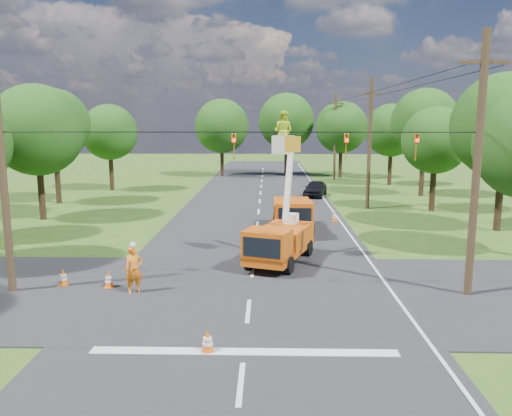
{
  "coord_description": "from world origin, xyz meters",
  "views": [
    {
      "loc": [
        0.67,
        -16.82,
        6.66
      ],
      "look_at": [
        0.12,
        6.75,
        2.6
      ],
      "focal_mm": 35.0,
      "sensor_mm": 36.0,
      "label": 1
    }
  ],
  "objects_px": {
    "traffic_cone_3": "(109,280)",
    "traffic_cone_4": "(63,277)",
    "distant_car": "(315,189)",
    "tree_right_d": "(425,122)",
    "traffic_cone_2": "(291,239)",
    "pole_left": "(3,179)",
    "pole_right_far": "(335,136)",
    "tree_right_b": "(505,126)",
    "tree_right_e": "(392,130)",
    "tree_far_c": "(341,127)",
    "pole_right_near": "(477,164)",
    "ground_worker": "(134,270)",
    "traffic_cone_6": "(335,216)",
    "traffic_cone_1": "(283,250)",
    "tree_left_e": "(54,124)",
    "second_truck": "(293,214)",
    "tree_right_c": "(436,141)",
    "tree_left_d": "(37,130)",
    "bucket_truck": "(280,230)",
    "traffic_cone_0": "(208,341)",
    "tree_far_b": "(286,121)",
    "tree_left_f": "(109,132)",
    "pole_right_mid": "(370,143)",
    "tree_far_a": "(222,126)"
  },
  "relations": [
    {
      "from": "traffic_cone_6",
      "to": "tree_left_e",
      "type": "xyz_separation_m",
      "value": [
        -22.03,
        7.5,
        6.13
      ]
    },
    {
      "from": "traffic_cone_0",
      "to": "tree_right_d",
      "type": "bearing_deg",
      "value": 63.77
    },
    {
      "from": "pole_right_far",
      "to": "tree_left_e",
      "type": "bearing_deg",
      "value": -144.57
    },
    {
      "from": "bucket_truck",
      "to": "traffic_cone_6",
      "type": "xyz_separation_m",
      "value": [
        3.97,
        10.24,
        -1.26
      ]
    },
    {
      "from": "ground_worker",
      "to": "tree_right_d",
      "type": "distance_m",
      "value": 33.8
    },
    {
      "from": "bucket_truck",
      "to": "second_truck",
      "type": "xyz_separation_m",
      "value": [
        0.95,
        6.93,
        -0.48
      ]
    },
    {
      "from": "traffic_cone_0",
      "to": "pole_right_far",
      "type": "bearing_deg",
      "value": 78.05
    },
    {
      "from": "tree_right_e",
      "to": "traffic_cone_4",
      "type": "bearing_deg",
      "value": -122.14
    },
    {
      "from": "pole_right_mid",
      "to": "tree_far_b",
      "type": "height_order",
      "value": "tree_far_b"
    },
    {
      "from": "traffic_cone_4",
      "to": "tree_far_c",
      "type": "bearing_deg",
      "value": 67.33
    },
    {
      "from": "traffic_cone_1",
      "to": "pole_right_mid",
      "type": "bearing_deg",
      "value": 64.31
    },
    {
      "from": "traffic_cone_6",
      "to": "tree_right_e",
      "type": "bearing_deg",
      "value": 67.31
    },
    {
      "from": "traffic_cone_3",
      "to": "distant_car",
      "type": "bearing_deg",
      "value": 67.25
    },
    {
      "from": "traffic_cone_3",
      "to": "tree_right_b",
      "type": "xyz_separation_m",
      "value": [
        20.77,
        11.51,
        6.08
      ]
    },
    {
      "from": "tree_right_c",
      "to": "tree_right_d",
      "type": "height_order",
      "value": "tree_right_d"
    },
    {
      "from": "pole_right_mid",
      "to": "tree_left_e",
      "type": "distance_m",
      "value": 25.42
    },
    {
      "from": "traffic_cone_6",
      "to": "traffic_cone_1",
      "type": "bearing_deg",
      "value": -112.42
    },
    {
      "from": "pole_right_near",
      "to": "pole_left",
      "type": "height_order",
      "value": "pole_right_near"
    },
    {
      "from": "tree_left_d",
      "to": "tree_far_b",
      "type": "xyz_separation_m",
      "value": [
        18.0,
        30.0,
        0.68
      ]
    },
    {
      "from": "tree_left_d",
      "to": "tree_right_d",
      "type": "height_order",
      "value": "tree_right_d"
    },
    {
      "from": "tree_left_e",
      "to": "pole_left",
      "type": "bearing_deg",
      "value": -71.64
    },
    {
      "from": "tree_left_d",
      "to": "pole_left",
      "type": "bearing_deg",
      "value": -69.86
    },
    {
      "from": "traffic_cone_3",
      "to": "pole_right_near",
      "type": "bearing_deg",
      "value": -1.96
    },
    {
      "from": "tree_left_d",
      "to": "tree_far_a",
      "type": "relative_size",
      "value": 0.97
    },
    {
      "from": "traffic_cone_6",
      "to": "ground_worker",
      "type": "bearing_deg",
      "value": -123.82
    },
    {
      "from": "tree_left_e",
      "to": "second_truck",
      "type": "bearing_deg",
      "value": -29.62
    },
    {
      "from": "tree_left_e",
      "to": "tree_far_c",
      "type": "distance_m",
      "value": 33.04
    },
    {
      "from": "distant_car",
      "to": "tree_right_d",
      "type": "xyz_separation_m",
      "value": [
        9.8,
        0.82,
        5.96
      ]
    },
    {
      "from": "traffic_cone_1",
      "to": "tree_far_a",
      "type": "xyz_separation_m",
      "value": [
        -6.45,
        37.67,
        5.83
      ]
    },
    {
      "from": "bucket_truck",
      "to": "ground_worker",
      "type": "height_order",
      "value": "bucket_truck"
    },
    {
      "from": "traffic_cone_0",
      "to": "tree_right_d",
      "type": "xyz_separation_m",
      "value": [
        15.87,
        32.2,
        6.32
      ]
    },
    {
      "from": "bucket_truck",
      "to": "tree_left_e",
      "type": "bearing_deg",
      "value": 154.8
    },
    {
      "from": "tree_right_e",
      "to": "traffic_cone_1",
      "type": "bearing_deg",
      "value": -112.61
    },
    {
      "from": "bucket_truck",
      "to": "traffic_cone_4",
      "type": "bearing_deg",
      "value": -139.23
    },
    {
      "from": "traffic_cone_2",
      "to": "pole_left",
      "type": "distance_m",
      "value": 14.54
    },
    {
      "from": "distant_car",
      "to": "traffic_cone_6",
      "type": "xyz_separation_m",
      "value": [
        0.23,
        -11.68,
        -0.36
      ]
    },
    {
      "from": "ground_worker",
      "to": "traffic_cone_3",
      "type": "xyz_separation_m",
      "value": [
        -1.21,
        0.6,
        -0.61
      ]
    },
    {
      "from": "ground_worker",
      "to": "pole_left",
      "type": "height_order",
      "value": "pole_left"
    },
    {
      "from": "tree_far_b",
      "to": "tree_left_d",
      "type": "bearing_deg",
      "value": -120.96
    },
    {
      "from": "distant_car",
      "to": "traffic_cone_1",
      "type": "relative_size",
      "value": 5.96
    },
    {
      "from": "traffic_cone_2",
      "to": "tree_right_b",
      "type": "relative_size",
      "value": 0.07
    },
    {
      "from": "traffic_cone_0",
      "to": "traffic_cone_2",
      "type": "xyz_separation_m",
      "value": [
        3.04,
        13.11,
        0.0
      ]
    },
    {
      "from": "ground_worker",
      "to": "traffic_cone_1",
      "type": "xyz_separation_m",
      "value": [
        6.01,
        5.44,
        -0.61
      ]
    },
    {
      "from": "traffic_cone_3",
      "to": "tree_right_e",
      "type": "relative_size",
      "value": 0.08
    },
    {
      "from": "traffic_cone_3",
      "to": "traffic_cone_4",
      "type": "xyz_separation_m",
      "value": [
        -1.97,
        0.24,
        0.0
      ]
    },
    {
      "from": "tree_left_f",
      "to": "tree_far_b",
      "type": "relative_size",
      "value": 0.81
    },
    {
      "from": "distant_car",
      "to": "pole_left",
      "type": "distance_m",
      "value": 30.16
    },
    {
      "from": "pole_left",
      "to": "traffic_cone_1",
      "type": "bearing_deg",
      "value": 25.97
    },
    {
      "from": "pole_right_far",
      "to": "tree_right_b",
      "type": "height_order",
      "value": "pole_right_far"
    },
    {
      "from": "pole_right_near",
      "to": "ground_worker",
      "type": "bearing_deg",
      "value": -179.53
    }
  ]
}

